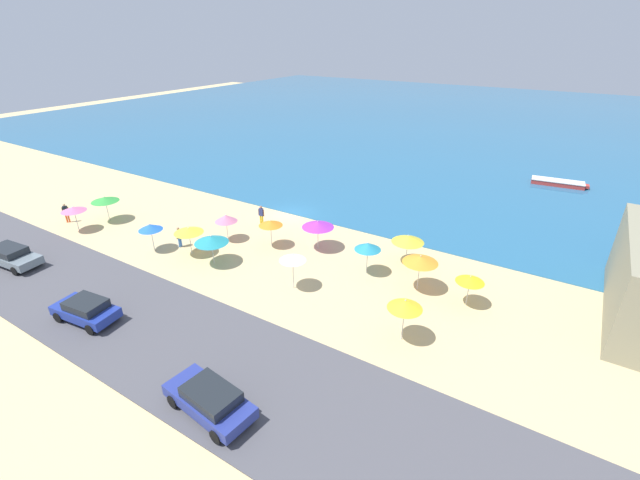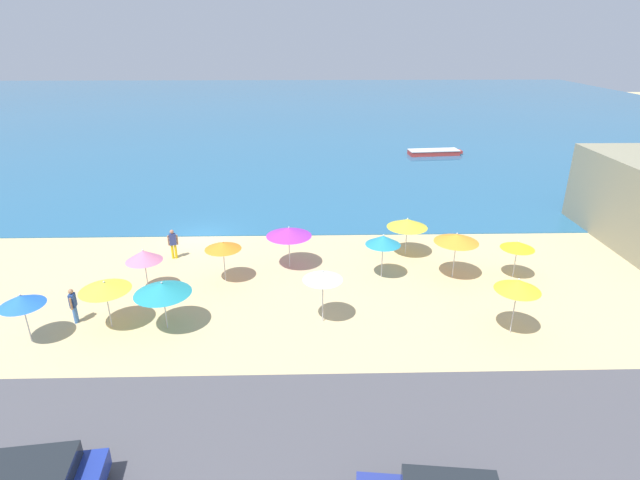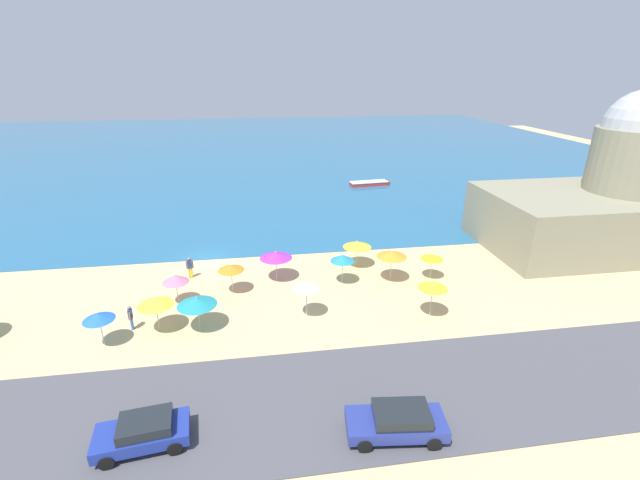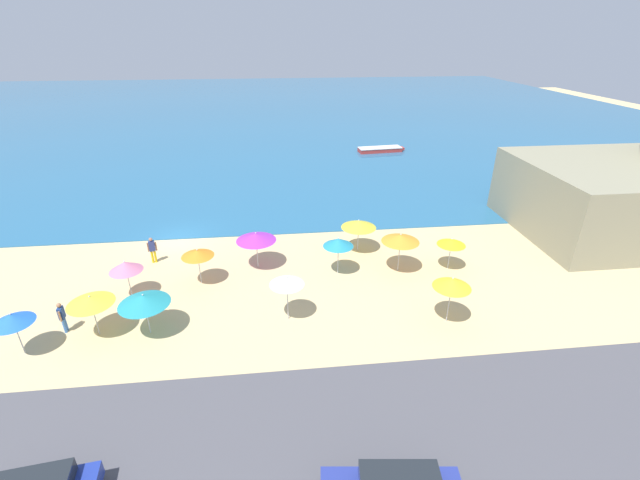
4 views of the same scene
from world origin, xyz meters
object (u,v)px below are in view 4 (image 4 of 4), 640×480
at_px(beach_umbrella_6, 452,283).
at_px(beach_umbrella_11, 125,266).
at_px(beach_umbrella_2, 401,238).
at_px(beach_umbrella_7, 12,319).
at_px(beach_umbrella_9, 144,300).
at_px(bather_1, 152,249).
at_px(skiff_nearshore, 380,149).
at_px(beach_umbrella_3, 197,253).
at_px(beach_umbrella_8, 359,224).
at_px(beach_umbrella_4, 90,300).
at_px(beach_umbrella_13, 451,242).
at_px(beach_umbrella_1, 256,237).
at_px(beach_umbrella_10, 287,281).
at_px(bather_2, 62,316).
at_px(beach_umbrella_5, 338,242).

relative_size(beach_umbrella_6, beach_umbrella_11, 1.15).
height_order(beach_umbrella_2, beach_umbrella_6, beach_umbrella_6).
bearing_deg(beach_umbrella_11, beach_umbrella_2, 4.09).
bearing_deg(beach_umbrella_11, beach_umbrella_7, -129.50).
distance_m(beach_umbrella_9, bather_1, 7.52).
bearing_deg(skiff_nearshore, beach_umbrella_6, -97.85).
distance_m(beach_umbrella_3, beach_umbrella_7, 9.04).
xyz_separation_m(beach_umbrella_2, beach_umbrella_8, (-1.97, 2.93, -0.28)).
bearing_deg(beach_umbrella_9, beach_umbrella_4, 176.15).
bearing_deg(beach_umbrella_13, beach_umbrella_8, 149.80).
bearing_deg(beach_umbrella_1, beach_umbrella_10, -73.68).
bearing_deg(bather_2, skiff_nearshore, 53.54).
bearing_deg(beach_umbrella_2, beach_umbrella_9, -161.74).
height_order(beach_umbrella_5, beach_umbrella_7, beach_umbrella_5).
xyz_separation_m(beach_umbrella_6, bather_1, (-16.33, 8.07, -1.33)).
bearing_deg(beach_umbrella_5, beach_umbrella_4, -160.30).
relative_size(beach_umbrella_2, beach_umbrella_8, 1.09).
height_order(beach_umbrella_2, beach_umbrella_4, beach_umbrella_2).
xyz_separation_m(beach_umbrella_1, beach_umbrella_6, (9.71, -6.78, 0.24)).
relative_size(beach_umbrella_2, beach_umbrella_6, 0.96).
height_order(beach_umbrella_4, skiff_nearshore, beach_umbrella_4).
distance_m(beach_umbrella_1, beach_umbrella_7, 12.66).
height_order(beach_umbrella_4, beach_umbrella_5, beach_umbrella_5).
bearing_deg(bather_1, beach_umbrella_4, -98.15).
bearing_deg(beach_umbrella_3, beach_umbrella_13, 0.21).
xyz_separation_m(beach_umbrella_6, beach_umbrella_8, (-3.04, 8.24, -0.35)).
bearing_deg(beach_umbrella_6, skiff_nearshore, 82.15).
distance_m(beach_umbrella_3, beach_umbrella_10, 6.39).
relative_size(beach_umbrella_4, beach_umbrella_8, 0.97).
distance_m(beach_umbrella_2, bather_1, 15.56).
relative_size(beach_umbrella_10, beach_umbrella_11, 1.12).
relative_size(beach_umbrella_4, bather_2, 1.36).
xyz_separation_m(beach_umbrella_13, skiff_nearshore, (2.47, 28.11, -1.51)).
relative_size(beach_umbrella_1, beach_umbrella_13, 1.18).
relative_size(beach_umbrella_11, bather_1, 1.30).
bearing_deg(beach_umbrella_10, beach_umbrella_2, 30.85).
height_order(beach_umbrella_1, beach_umbrella_2, beach_umbrella_2).
height_order(beach_umbrella_1, beach_umbrella_13, beach_umbrella_1).
height_order(beach_umbrella_13, skiff_nearshore, beach_umbrella_13).
bearing_deg(beach_umbrella_13, beach_umbrella_7, -166.45).
height_order(beach_umbrella_13, bather_1, beach_umbrella_13).
bearing_deg(beach_umbrella_1, beach_umbrella_5, -15.82).
xyz_separation_m(bather_2, skiff_nearshore, (23.65, 32.01, -0.61)).
distance_m(beach_umbrella_2, beach_umbrella_3, 11.93).
distance_m(beach_umbrella_1, bather_1, 6.83).
bearing_deg(beach_umbrella_10, beach_umbrella_7, -173.92).
bearing_deg(beach_umbrella_5, beach_umbrella_6, -48.20).
height_order(beach_umbrella_10, skiff_nearshore, beach_umbrella_10).
distance_m(beach_umbrella_4, beach_umbrella_10, 9.31).
bearing_deg(beach_umbrella_13, beach_umbrella_3, -179.79).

